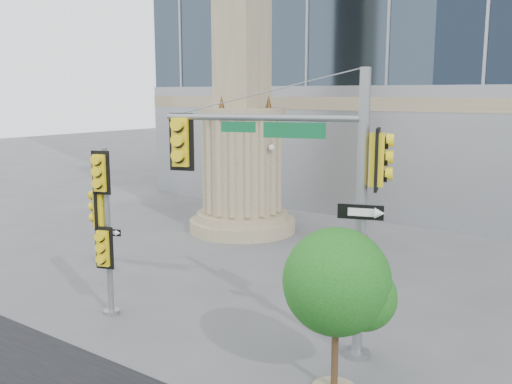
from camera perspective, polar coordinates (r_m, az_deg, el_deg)
The scene contains 5 objects.
ground at distance 13.67m, azimuth -4.27°, elevation -14.75°, with size 120.00×120.00×0.00m, color #545456.
monument at distance 23.20m, azimuth -1.41°, elevation 9.47°, with size 4.40×4.40×16.60m.
main_signal_pole at distance 12.19m, azimuth 5.32°, elevation 1.13°, with size 4.61×2.03×6.20m.
secondary_signal_pole at distance 14.89m, azimuth -15.00°, elevation -2.60°, with size 0.82×0.59×4.36m.
street_tree at distance 10.88m, azimuth 8.28°, elevation -9.31°, with size 2.08×2.03×3.24m.
Camera 1 is at (8.06, -9.45, 5.70)m, focal length 40.00 mm.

